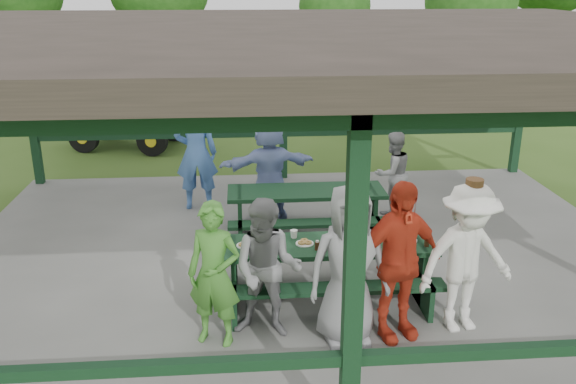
{
  "coord_description": "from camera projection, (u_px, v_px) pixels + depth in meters",
  "views": [
    {
      "loc": [
        -0.83,
        -7.94,
        3.89
      ],
      "look_at": [
        -0.23,
        -0.3,
        1.21
      ],
      "focal_mm": 38.0,
      "sensor_mm": 36.0,
      "label": 1
    }
  ],
  "objects": [
    {
      "name": "ground",
      "position": [
        302.0,
        264.0,
        8.81
      ],
      "size": [
        90.0,
        90.0,
        0.0
      ],
      "primitive_type": "plane",
      "color": "#345319",
      "rests_on": "ground"
    },
    {
      "name": "concrete_slab",
      "position": [
        302.0,
        260.0,
        8.8
      ],
      "size": [
        10.0,
        8.0,
        0.1
      ],
      "primitive_type": "cube",
      "color": "slate",
      "rests_on": "ground"
    },
    {
      "name": "pavilion_structure",
      "position": [
        304.0,
        39.0,
        7.77
      ],
      "size": [
        10.6,
        8.6,
        3.24
      ],
      "color": "black",
      "rests_on": "concrete_slab"
    },
    {
      "name": "picnic_table_near",
      "position": [
        326.0,
        264.0,
        7.51
      ],
      "size": [
        2.64,
        1.39,
        0.75
      ],
      "color": "black",
      "rests_on": "concrete_slab"
    },
    {
      "name": "picnic_table_far",
      "position": [
        306.0,
        207.0,
        9.39
      ],
      "size": [
        2.4,
        1.39,
        0.75
      ],
      "color": "black",
      "rests_on": "concrete_slab"
    },
    {
      "name": "table_setting",
      "position": [
        329.0,
        240.0,
        7.44
      ],
      "size": [
        2.32,
        0.45,
        0.1
      ],
      "color": "white",
      "rests_on": "picnic_table_near"
    },
    {
      "name": "contestant_green",
      "position": [
        214.0,
        274.0,
        6.5
      ],
      "size": [
        0.69,
        0.56,
        1.62
      ],
      "primitive_type": "imported",
      "rotation": [
        0.0,
        0.0,
        -0.33
      ],
      "color": "#458B2E",
      "rests_on": "concrete_slab"
    },
    {
      "name": "contestant_grey_left",
      "position": [
        267.0,
        269.0,
        6.64
      ],
      "size": [
        0.89,
        0.76,
        1.6
      ],
      "primitive_type": "imported",
      "rotation": [
        0.0,
        0.0,
        -0.22
      ],
      "color": "gray",
      "rests_on": "concrete_slab"
    },
    {
      "name": "contestant_grey_mid",
      "position": [
        349.0,
        265.0,
        6.5
      ],
      "size": [
        0.94,
        0.66,
        1.8
      ],
      "primitive_type": "imported",
      "rotation": [
        0.0,
        0.0,
        0.11
      ],
      "color": "gray",
      "rests_on": "concrete_slab"
    },
    {
      "name": "contestant_red",
      "position": [
        398.0,
        261.0,
        6.57
      ],
      "size": [
        1.15,
        0.75,
        1.83
      ],
      "primitive_type": "imported",
      "rotation": [
        0.0,
        0.0,
        0.31
      ],
      "color": "red",
      "rests_on": "concrete_slab"
    },
    {
      "name": "contestant_white_fedora",
      "position": [
        467.0,
        258.0,
        6.73
      ],
      "size": [
        1.23,
        0.85,
        1.8
      ],
      "rotation": [
        0.0,
        0.0,
        0.19
      ],
      "color": "white",
      "rests_on": "concrete_slab"
    },
    {
      "name": "spectator_lblue",
      "position": [
        269.0,
        168.0,
        9.96
      ],
      "size": [
        1.67,
        0.82,
        1.73
      ],
      "primitive_type": "imported",
      "rotation": [
        0.0,
        0.0,
        3.34
      ],
      "color": "#889BD2",
      "rests_on": "concrete_slab"
    },
    {
      "name": "spectator_blue",
      "position": [
        196.0,
        153.0,
        10.39
      ],
      "size": [
        0.74,
        0.5,
        1.98
      ],
      "primitive_type": "imported",
      "rotation": [
        0.0,
        0.0,
        3.18
      ],
      "color": "#4672B8",
      "rests_on": "concrete_slab"
    },
    {
      "name": "spectator_grey",
      "position": [
        393.0,
        173.0,
        10.24
      ],
      "size": [
        0.85,
        0.77,
        1.42
      ],
      "primitive_type": "imported",
      "rotation": [
        0.0,
        0.0,
        3.57
      ],
      "color": "gray",
      "rests_on": "concrete_slab"
    },
    {
      "name": "pickup_truck",
      "position": [
        372.0,
        94.0,
        17.93
      ],
      "size": [
        5.13,
        2.43,
        1.42
      ],
      "primitive_type": "imported",
      "rotation": [
        0.0,
        0.0,
        1.55
      ],
      "color": "silver",
      "rests_on": "ground"
    },
    {
      "name": "farm_trailer",
      "position": [
        130.0,
        121.0,
        14.81
      ],
      "size": [
        3.7,
        2.16,
        1.28
      ],
      "rotation": [
        0.0,
        0.0,
        -0.26
      ],
      "color": "navy",
      "rests_on": "ground"
    },
    {
      "name": "tree_mid",
      "position": [
        335.0,
        6.0,
        23.44
      ],
      "size": [
        2.77,
        2.77,
        4.32
      ],
      "color": "#332414",
      "rests_on": "ground"
    }
  ]
}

